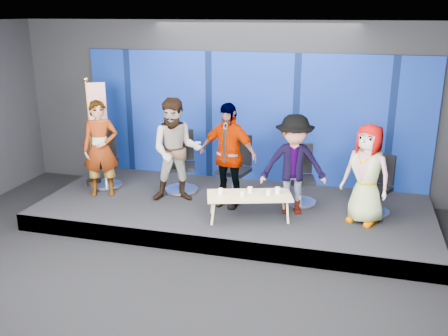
{
  "coord_description": "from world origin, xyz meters",
  "views": [
    {
      "loc": [
        2.06,
        -5.75,
        3.66
      ],
      "look_at": [
        -0.16,
        2.4,
        1.0
      ],
      "focal_mm": 40.0,
      "sensor_mm": 36.0,
      "label": 1
    }
  ],
  "objects_px": {
    "chair_a": "(106,168)",
    "panelist_c": "(228,155)",
    "panelist_d": "(294,165)",
    "chair_b": "(181,172)",
    "panelist_a": "(101,149)",
    "mug_e": "(277,190)",
    "coffee_table": "(249,196)",
    "mug_d": "(269,192)",
    "mug_c": "(250,190)",
    "flag_stand": "(95,129)",
    "mug_b": "(242,194)",
    "panelist_b": "(176,150)",
    "chair_d": "(300,185)",
    "chair_c": "(235,176)",
    "chair_e": "(376,194)",
    "mug_a": "(221,191)",
    "panelist_e": "(367,174)"
  },
  "relations": [
    {
      "from": "chair_a",
      "to": "panelist_c",
      "type": "xyz_separation_m",
      "value": [
        2.62,
        -0.36,
        0.57
      ]
    },
    {
      "from": "panelist_c",
      "to": "panelist_d",
      "type": "xyz_separation_m",
      "value": [
        1.18,
        -0.07,
        -0.07
      ]
    },
    {
      "from": "chair_b",
      "to": "panelist_d",
      "type": "distance_m",
      "value": 2.35
    },
    {
      "from": "chair_b",
      "to": "panelist_d",
      "type": "xyz_separation_m",
      "value": [
        2.24,
        -0.55,
        0.48
      ]
    },
    {
      "from": "panelist_a",
      "to": "mug_e",
      "type": "relative_size",
      "value": 16.74
    },
    {
      "from": "coffee_table",
      "to": "chair_a",
      "type": "bearing_deg",
      "value": 164.34
    },
    {
      "from": "chair_b",
      "to": "mug_d",
      "type": "relative_size",
      "value": 12.89
    },
    {
      "from": "mug_c",
      "to": "flag_stand",
      "type": "distance_m",
      "value": 3.47
    },
    {
      "from": "panelist_c",
      "to": "mug_b",
      "type": "bearing_deg",
      "value": -44.64
    },
    {
      "from": "chair_a",
      "to": "panelist_b",
      "type": "height_order",
      "value": "panelist_b"
    },
    {
      "from": "mug_b",
      "to": "mug_e",
      "type": "distance_m",
      "value": 0.61
    },
    {
      "from": "mug_c",
      "to": "chair_d",
      "type": "bearing_deg",
      "value": 48.37
    },
    {
      "from": "mug_d",
      "to": "flag_stand",
      "type": "bearing_deg",
      "value": 166.67
    },
    {
      "from": "panelist_c",
      "to": "chair_d",
      "type": "relative_size",
      "value": 1.75
    },
    {
      "from": "chair_b",
      "to": "coffee_table",
      "type": "height_order",
      "value": "chair_b"
    },
    {
      "from": "chair_b",
      "to": "mug_c",
      "type": "bearing_deg",
      "value": -46.33
    },
    {
      "from": "chair_c",
      "to": "mug_c",
      "type": "distance_m",
      "value": 1.05
    },
    {
      "from": "chair_a",
      "to": "panelist_c",
      "type": "distance_m",
      "value": 2.7
    },
    {
      "from": "chair_e",
      "to": "panelist_d",
      "type": "bearing_deg",
      "value": -137.83
    },
    {
      "from": "mug_d",
      "to": "mug_a",
      "type": "bearing_deg",
      "value": -167.1
    },
    {
      "from": "panelist_a",
      "to": "chair_e",
      "type": "distance_m",
      "value": 5.04
    },
    {
      "from": "mug_a",
      "to": "mug_e",
      "type": "distance_m",
      "value": 0.96
    },
    {
      "from": "chair_b",
      "to": "flag_stand",
      "type": "distance_m",
      "value": 1.9
    },
    {
      "from": "chair_a",
      "to": "mug_e",
      "type": "bearing_deg",
      "value": -34.17
    },
    {
      "from": "panelist_b",
      "to": "mug_b",
      "type": "distance_m",
      "value": 1.59
    },
    {
      "from": "chair_c",
      "to": "panelist_d",
      "type": "xyz_separation_m",
      "value": [
        1.16,
        -0.58,
        0.49
      ]
    },
    {
      "from": "panelist_a",
      "to": "panelist_c",
      "type": "relative_size",
      "value": 0.97
    },
    {
      "from": "chair_c",
      "to": "chair_e",
      "type": "xyz_separation_m",
      "value": [
        2.56,
        -0.2,
        -0.04
      ]
    },
    {
      "from": "chair_b",
      "to": "chair_d",
      "type": "distance_m",
      "value": 2.31
    },
    {
      "from": "mug_c",
      "to": "mug_e",
      "type": "height_order",
      "value": "mug_e"
    },
    {
      "from": "chair_e",
      "to": "panelist_e",
      "type": "height_order",
      "value": "panelist_e"
    },
    {
      "from": "panelist_e",
      "to": "mug_e",
      "type": "bearing_deg",
      "value": -145.47
    },
    {
      "from": "chair_b",
      "to": "chair_d",
      "type": "bearing_deg",
      "value": -17.85
    },
    {
      "from": "panelist_a",
      "to": "flag_stand",
      "type": "distance_m",
      "value": 0.68
    },
    {
      "from": "coffee_table",
      "to": "panelist_a",
      "type": "bearing_deg",
      "value": 172.13
    },
    {
      "from": "panelist_a",
      "to": "chair_b",
      "type": "bearing_deg",
      "value": 0.6
    },
    {
      "from": "flag_stand",
      "to": "chair_a",
      "type": "bearing_deg",
      "value": -42.45
    },
    {
      "from": "panelist_b",
      "to": "mug_d",
      "type": "xyz_separation_m",
      "value": [
        1.78,
        -0.44,
        -0.48
      ]
    },
    {
      "from": "panelist_d",
      "to": "flag_stand",
      "type": "height_order",
      "value": "flag_stand"
    },
    {
      "from": "panelist_d",
      "to": "mug_d",
      "type": "xyz_separation_m",
      "value": [
        -0.35,
        -0.39,
        -0.39
      ]
    },
    {
      "from": "mug_c",
      "to": "mug_d",
      "type": "height_order",
      "value": "mug_c"
    },
    {
      "from": "chair_c",
      "to": "mug_c",
      "type": "xyz_separation_m",
      "value": [
        0.49,
        -0.92,
        0.1
      ]
    },
    {
      "from": "chair_e",
      "to": "mug_d",
      "type": "xyz_separation_m",
      "value": [
        -1.74,
        -0.77,
        0.14
      ]
    },
    {
      "from": "chair_a",
      "to": "mug_c",
      "type": "relative_size",
      "value": 11.64
    },
    {
      "from": "mug_b",
      "to": "flag_stand",
      "type": "distance_m",
      "value": 3.45
    },
    {
      "from": "coffee_table",
      "to": "mug_b",
      "type": "height_order",
      "value": "mug_b"
    },
    {
      "from": "panelist_b",
      "to": "chair_a",
      "type": "bearing_deg",
      "value": 150.85
    },
    {
      "from": "panelist_c",
      "to": "mug_b",
      "type": "relative_size",
      "value": 20.71
    },
    {
      "from": "chair_b",
      "to": "chair_e",
      "type": "bearing_deg",
      "value": -19.23
    },
    {
      "from": "panelist_b",
      "to": "panelist_c",
      "type": "distance_m",
      "value": 0.96
    }
  ]
}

